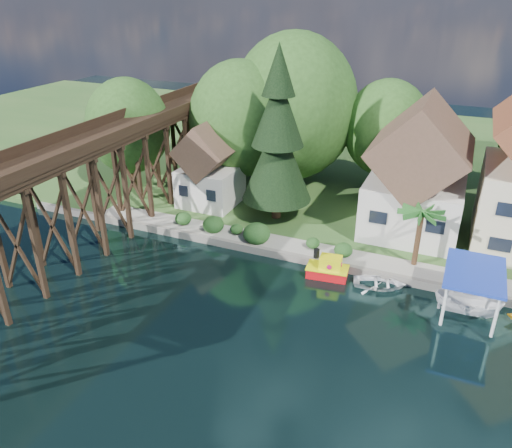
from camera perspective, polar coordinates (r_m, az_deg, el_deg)
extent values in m
plane|color=black|center=(32.05, 0.36, -11.07)|extent=(140.00, 140.00, 0.00)
cube|color=#2C5321|center=(61.48, 12.81, 7.25)|extent=(140.00, 52.00, 0.50)
cube|color=slate|center=(37.34, 10.87, -5.13)|extent=(60.00, 0.40, 0.62)
cube|color=gray|center=(38.09, 14.28, -4.46)|extent=(50.00, 2.60, 0.06)
cube|color=black|center=(36.32, -25.76, -1.74)|extent=(4.00, 0.36, 8.00)
cube|color=black|center=(38.21, -22.34, 0.28)|extent=(4.00, 0.36, 8.00)
cube|color=black|center=(40.27, -19.25, 2.10)|extent=(4.00, 0.36, 8.00)
cube|color=black|center=(42.46, -16.47, 3.73)|extent=(4.00, 0.36, 8.00)
cube|color=black|center=(44.78, -13.96, 5.19)|extent=(4.00, 0.36, 8.00)
cube|color=black|center=(47.21, -11.69, 6.50)|extent=(4.00, 0.36, 8.00)
cube|color=black|center=(49.72, -9.64, 7.66)|extent=(4.00, 0.36, 8.00)
cube|color=black|center=(52.30, -7.78, 8.71)|extent=(4.00, 0.36, 8.00)
cube|color=black|center=(54.95, -6.08, 9.65)|extent=(4.00, 0.36, 8.00)
cube|color=black|center=(57.66, -4.54, 10.49)|extent=(4.00, 0.36, 8.00)
cube|color=black|center=(42.02, -19.39, 8.96)|extent=(0.35, 44.00, 0.35)
cube|color=black|center=(39.80, -15.56, 8.59)|extent=(0.35, 44.00, 0.35)
cube|color=black|center=(40.81, -17.58, 9.19)|extent=(4.00, 44.00, 0.30)
cube|color=black|center=(41.96, -19.82, 10.09)|extent=(0.12, 44.00, 0.80)
cube|color=black|center=(39.42, -15.42, 9.74)|extent=(0.12, 44.00, 0.80)
cube|color=silver|center=(43.03, 17.47, 2.08)|extent=(7.50, 8.00, 4.50)
cube|color=brown|center=(41.38, 18.38, 8.35)|extent=(7.64, 8.64, 7.64)
cube|color=black|center=(39.46, 13.78, 0.72)|extent=(1.35, 0.08, 1.00)
cube|color=black|center=(39.15, 19.80, -0.33)|extent=(1.35, 0.08, 1.00)
cube|color=black|center=(39.11, 26.60, 0.13)|extent=(1.53, 0.08, 1.00)
cube|color=silver|center=(46.67, -5.22, 4.42)|extent=(5.00, 5.00, 3.50)
cube|color=brown|center=(45.50, -5.40, 8.58)|extent=(5.09, 5.40, 5.09)
cube|color=black|center=(45.23, -8.31, 3.77)|extent=(0.90, 0.08, 1.00)
cube|color=black|center=(43.92, -5.16, 3.25)|extent=(0.90, 0.08, 1.00)
cylinder|color=#382314|center=(49.84, -1.80, 6.55)|extent=(0.50, 0.50, 4.50)
ellipsoid|color=#24491A|center=(48.47, -1.88, 11.85)|extent=(4.40, 4.40, 5.06)
cylinder|color=#382314|center=(51.87, 4.12, 7.55)|extent=(0.50, 0.50, 4.95)
ellipsoid|color=#24491A|center=(50.47, 4.31, 13.18)|extent=(5.00, 5.00, 5.75)
cylinder|color=#382314|center=(50.95, 14.12, 5.93)|extent=(0.50, 0.50, 4.05)
ellipsoid|color=#24491A|center=(49.70, 14.66, 10.56)|extent=(4.00, 4.00, 4.60)
cylinder|color=#382314|center=(51.61, -13.89, 6.22)|extent=(0.50, 0.50, 4.05)
ellipsoid|color=#24491A|center=(50.38, -14.41, 10.79)|extent=(4.00, 4.00, 4.60)
ellipsoid|color=#1A3D16|center=(41.48, -4.92, 0.08)|extent=(1.98, 1.98, 1.53)
ellipsoid|color=#1A3D16|center=(40.98, -2.23, -0.44)|extent=(1.54, 1.54, 1.19)
ellipsoid|color=#1A3D16|center=(39.72, 0.07, -0.91)|extent=(2.20, 2.20, 1.70)
ellipsoid|color=#1A3D16|center=(43.05, -8.33, 0.77)|extent=(1.76, 1.76, 1.36)
ellipsoid|color=#1A3D16|center=(39.02, 6.51, -2.04)|extent=(1.54, 1.54, 1.19)
ellipsoid|color=#1A3D16|center=(38.19, 9.97, -2.80)|extent=(1.76, 1.76, 1.36)
cylinder|color=#382314|center=(43.73, 2.34, 2.43)|extent=(0.82, 0.82, 2.72)
cone|color=black|center=(42.27, 2.44, 7.51)|extent=(5.98, 5.98, 7.25)
cone|color=black|center=(41.16, 2.55, 12.90)|extent=(4.35, 4.35, 5.89)
cone|color=black|center=(40.56, 2.64, 17.27)|extent=(2.72, 2.72, 4.08)
cylinder|color=#382314|center=(37.78, 17.97, -1.83)|extent=(0.40, 0.40, 3.99)
ellipsoid|color=#1E531B|center=(36.86, 18.43, 1.17)|extent=(3.86, 3.86, 0.91)
cube|color=red|center=(36.66, 8.14, -5.49)|extent=(3.02, 1.83, 0.77)
cube|color=yellow|center=(36.45, 8.18, -4.94)|extent=(3.13, 1.94, 0.10)
cube|color=yellow|center=(36.22, 8.52, -4.44)|extent=(1.65, 1.31, 0.96)
cylinder|color=black|center=(36.04, 6.93, -3.35)|extent=(0.42, 0.42, 0.67)
cylinder|color=#B30D57|center=(35.71, 8.37, -4.90)|extent=(0.35, 0.11, 0.34)
cylinder|color=#B30D57|center=(36.73, 8.67, -3.99)|extent=(0.35, 0.11, 0.34)
cylinder|color=#B30D57|center=(36.15, 9.72, -4.60)|extent=(0.11, 0.35, 0.34)
imported|color=white|center=(36.18, 13.95, -6.45)|extent=(4.10, 3.32, 0.75)
imported|color=white|center=(34.90, 23.08, -8.44)|extent=(4.12, 1.56, 1.59)
cube|color=#1B37B0|center=(33.70, 23.78, -5.06)|extent=(3.52, 5.11, 0.19)
cylinder|color=white|center=(32.63, 25.72, -9.54)|extent=(0.19, 0.19, 2.86)
cylinder|color=white|center=(36.44, 25.71, -5.69)|extent=(0.19, 0.19, 2.86)
cylinder|color=white|center=(32.46, 20.69, -8.70)|extent=(0.19, 0.19, 2.86)
cylinder|color=white|center=(36.28, 21.25, -4.93)|extent=(0.19, 0.19, 2.86)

